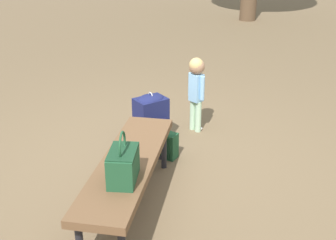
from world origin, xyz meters
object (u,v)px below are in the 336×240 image
object	(u,v)px
backpack_small	(168,144)
park_bench	(128,166)
child_standing	(196,83)
handbag	(123,164)
backpack_large	(151,116)

from	to	relation	value
backpack_small	park_bench	bearing A→B (deg)	169.32
child_standing	backpack_small	bearing A→B (deg)	162.70
park_bench	child_standing	world-z (taller)	child_standing
park_bench	handbag	size ratio (longest dim) A/B	4.38
backpack_large	child_standing	bearing A→B (deg)	-55.79
handbag	backpack_small	size ratio (longest dim) A/B	1.25
handbag	backpack_large	bearing A→B (deg)	3.66
park_bench	backpack_large	bearing A→B (deg)	2.83
backpack_small	handbag	bearing A→B (deg)	173.58
child_standing	park_bench	bearing A→B (deg)	166.47
backpack_large	backpack_small	world-z (taller)	backpack_large
handbag	backpack_large	size ratio (longest dim) A/B	0.69
backpack_large	handbag	bearing A→B (deg)	-176.34
park_bench	backpack_small	xyz separation A→B (m)	(0.90, -0.17, -0.25)
child_standing	backpack_large	bearing A→B (deg)	124.21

